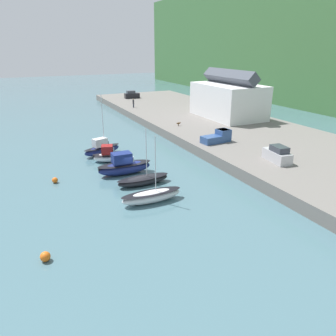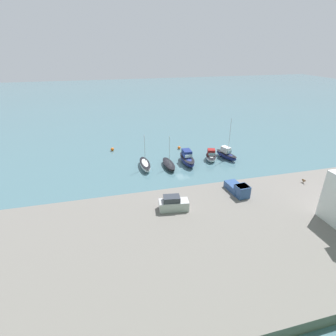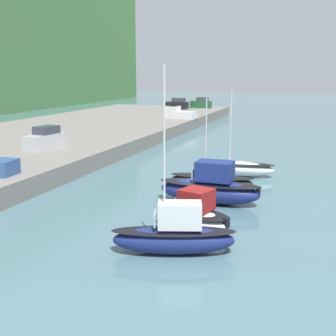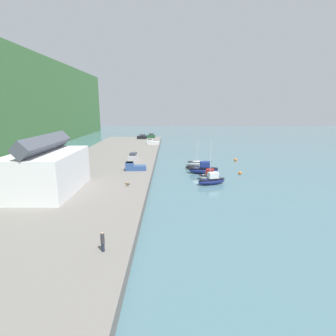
# 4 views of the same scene
# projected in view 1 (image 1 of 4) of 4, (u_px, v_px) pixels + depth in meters

# --- Properties ---
(ground_plane) EXTENTS (320.00, 320.00, 0.00)m
(ground_plane) POSITION_uv_depth(u_px,v_px,m) (135.00, 176.00, 42.16)
(ground_plane) COLOR #476B75
(quay_promenade) EXTENTS (129.90, 25.19, 1.53)m
(quay_promenade) POSITION_uv_depth(u_px,v_px,m) (277.00, 147.00, 51.55)
(quay_promenade) COLOR slate
(quay_promenade) RESTS_ON ground_plane
(harbor_clubhouse) EXTENTS (15.70, 9.66, 9.79)m
(harbor_clubhouse) POSITION_uv_depth(u_px,v_px,m) (228.00, 99.00, 68.32)
(harbor_clubhouse) COLOR white
(harbor_clubhouse) RESTS_ON quay_promenade
(moored_boat_0) EXTENTS (3.46, 6.36, 9.17)m
(moored_boat_0) POSITION_uv_depth(u_px,v_px,m) (102.00, 148.00, 50.07)
(moored_boat_0) COLOR navy
(moored_boat_0) RESTS_ON ground_plane
(moored_boat_1) EXTENTS (3.49, 5.04, 2.42)m
(moored_boat_1) POSITION_uv_depth(u_px,v_px,m) (109.00, 156.00, 47.06)
(moored_boat_1) COLOR white
(moored_boat_1) RESTS_ON ground_plane
(moored_boat_2) EXTENTS (2.49, 7.11, 2.92)m
(moored_boat_2) POSITION_uv_depth(u_px,v_px,m) (124.00, 166.00, 42.36)
(moored_boat_2) COLOR navy
(moored_boat_2) RESTS_ON ground_plane
(moored_boat_3) EXTENTS (2.03, 6.56, 6.87)m
(moored_boat_3) POSITION_uv_depth(u_px,v_px,m) (143.00, 180.00, 39.32)
(moored_boat_3) COLOR black
(moored_boat_3) RESTS_ON ground_plane
(moored_boat_4) EXTENTS (1.92, 6.74, 7.25)m
(moored_boat_4) POSITION_uv_depth(u_px,v_px,m) (152.00, 196.00, 34.85)
(moored_boat_4) COLOR silver
(moored_boat_4) RESTS_ON ground_plane
(parked_car_1) EXTENTS (4.41, 2.35, 2.16)m
(parked_car_1) POSITION_uv_depth(u_px,v_px,m) (277.00, 155.00, 42.44)
(parked_car_1) COLOR #B7B7BC
(parked_car_1) RESTS_ON quay_promenade
(parked_car_3) EXTENTS (2.05, 4.30, 2.16)m
(parked_car_3) POSITION_uv_depth(u_px,v_px,m) (132.00, 95.00, 94.30)
(parked_car_3) COLOR black
(parked_car_3) RESTS_ON quay_promenade
(pickup_truck_0) EXTENTS (2.31, 4.86, 1.90)m
(pickup_truck_0) POSITION_uv_depth(u_px,v_px,m) (218.00, 137.00, 51.19)
(pickup_truck_0) COLOR #2D4C84
(pickup_truck_0) RESTS_ON quay_promenade
(person_on_quay) EXTENTS (0.40, 0.40, 2.14)m
(person_on_quay) POSITION_uv_depth(u_px,v_px,m) (133.00, 103.00, 79.90)
(person_on_quay) COLOR #232838
(person_on_quay) RESTS_ON quay_promenade
(dog_on_quay) EXTENTS (0.31, 0.87, 0.68)m
(dog_on_quay) POSITION_uv_depth(u_px,v_px,m) (179.00, 123.00, 61.77)
(dog_on_quay) COLOR brown
(dog_on_quay) RESTS_ON quay_promenade
(mooring_buoy_0) EXTENTS (0.80, 0.80, 0.80)m
(mooring_buoy_0) POSITION_uv_depth(u_px,v_px,m) (45.00, 257.00, 25.31)
(mooring_buoy_0) COLOR orange
(mooring_buoy_0) RESTS_ON ground_plane
(mooring_buoy_1) EXTENTS (0.71, 0.71, 0.71)m
(mooring_buoy_1) POSITION_uv_depth(u_px,v_px,m) (55.00, 180.00, 39.85)
(mooring_buoy_1) COLOR orange
(mooring_buoy_1) RESTS_ON ground_plane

